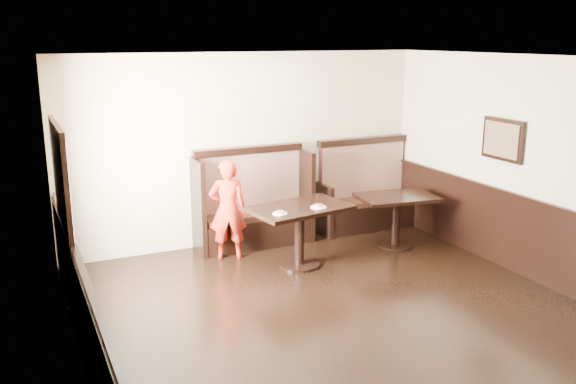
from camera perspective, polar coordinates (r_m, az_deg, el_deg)
ground at (r=6.48m, az=7.86°, el=-13.51°), size 7.00×7.00×0.00m
room_shell at (r=6.27m, az=4.35°, el=-7.63°), size 7.00×7.00×7.00m
booth_main at (r=9.02m, az=-3.34°, el=-1.65°), size 1.75×0.72×1.45m
booth_neighbor at (r=9.89m, az=7.23°, el=-0.59°), size 1.65×0.72×1.45m
table_main at (r=8.11m, az=1.08°, el=-2.67°), size 1.42×1.02×0.83m
table_neighbor at (r=9.03m, az=10.10°, el=-1.53°), size 1.20×0.88×0.77m
child at (r=8.41m, az=-5.65°, el=-1.65°), size 0.59×0.47×1.40m
pizza_plate_left at (r=7.71m, az=-0.77°, el=-1.95°), size 0.19×0.19×0.03m
pizza_plate_right at (r=8.00m, az=2.86°, el=-1.35°), size 0.21×0.21×0.04m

